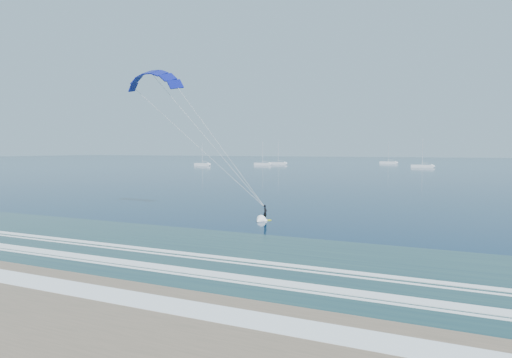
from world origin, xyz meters
The scene contains 7 objects.
ground centered at (0.00, 0.00, 0.00)m, with size 900.00×900.00×0.00m, color #072141.
kitesurfer_rig centered at (-11.17, 25.82, 9.58)m, with size 19.53×4.05×18.27m.
sailboat_0 centered at (-98.50, 167.25, 0.67)m, with size 7.79×2.40×10.72m.
sailboat_1 centered at (-71.89, 197.73, 0.68)m, with size 8.68×2.40×11.92m.
sailboat_2 centered at (-22.80, 235.24, 0.68)m, with size 8.99×2.40×12.09m.
sailboat_3 centered at (-1.38, 187.74, 0.69)m, with size 9.08×2.40×12.55m.
sailboat_7 centered at (-74.59, 184.25, 0.68)m, with size 8.41×2.40×11.63m.
Camera 1 is at (16.33, -18.76, 7.83)m, focal length 32.00 mm.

